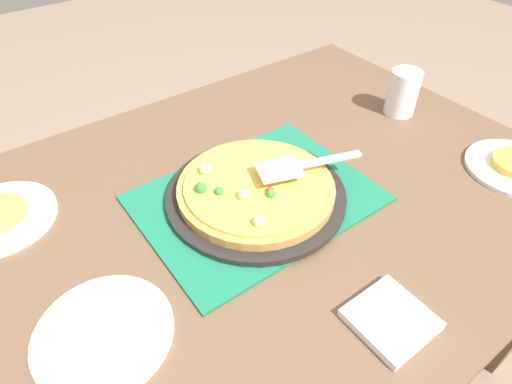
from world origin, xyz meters
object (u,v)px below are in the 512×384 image
Objects in this scene: pizza_pan at (256,194)px; cup_far at (403,93)px; pizza at (255,187)px; plate_far_right at (0,218)px; napkin_stack at (389,321)px; plate_side at (104,333)px; pizza_server at (301,165)px.

pizza_pan is 0.53m from cup_far.
pizza reaches higher than pizza_pan.
plate_far_right is 1.83× the size of napkin_stack.
cup_far is (-0.98, 0.20, 0.06)m from plate_far_right.
pizza_pan reaches higher than plate_far_right.
plate_far_right is 0.77m from napkin_stack.
plate_side is 0.95× the size of pizza_server.
plate_side is 0.92m from cup_far.
pizza is at bearing -19.03° from pizza_server.
napkin_stack is (0.00, 0.37, -0.03)m from pizza.
pizza_pan is 0.11m from pizza_server.
pizza is 2.75× the size of cup_far.
plate_side is 0.49m from pizza_server.
cup_far is at bearing -169.45° from plate_side.
pizza is 0.40m from plate_side.
napkin_stack is (-0.45, 0.62, 0.00)m from plate_far_right.
napkin_stack is at bearing 89.34° from pizza_pan.
pizza_server is (-0.55, 0.29, 0.06)m from plate_far_right.
pizza is 1.50× the size of plate_far_right.
pizza is 1.43× the size of pizza_server.
plate_far_right is 0.95× the size of pizza_server.
pizza_pan is 0.40m from plate_side.
pizza_pan is at bearing -19.06° from pizza_server.
pizza_server is at bearing -170.09° from plate_side.
plate_far_right is at bearing -27.80° from pizza_server.
cup_far reaches higher than pizza_server.
pizza is at bearing 5.83° from cup_far.
pizza_pan is 3.17× the size of cup_far.
plate_far_right is at bearing -29.43° from pizza_pan.
cup_far is at bearing -174.17° from pizza.
pizza_server reaches higher than plate_side.
napkin_stack reaches higher than plate_side.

